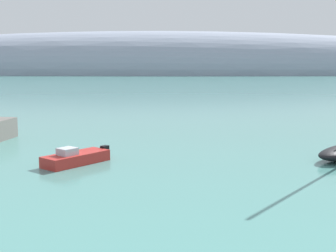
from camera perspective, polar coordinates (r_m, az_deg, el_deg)
distant_ridge at (r=203.39m, az=-2.48°, el=6.50°), size 351.76×54.15×37.26m
motorboat_red_alongside_breakwater at (r=26.71m, az=-11.42°, el=-3.91°), size 3.62×4.02×1.02m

